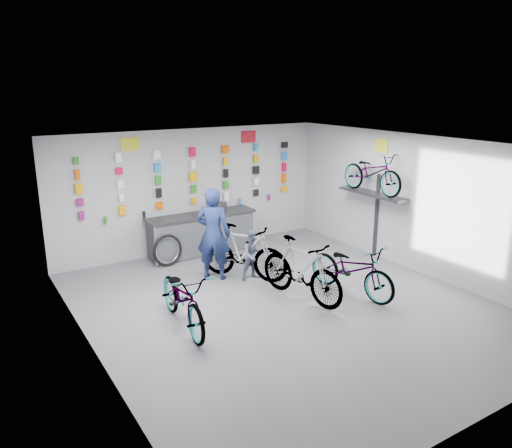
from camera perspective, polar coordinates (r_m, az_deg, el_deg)
floor at (r=9.53m, az=3.42°, el=-9.27°), size 8.00×8.00×0.00m
ceiling at (r=8.70m, az=3.74°, el=8.95°), size 8.00×8.00×0.00m
wall_back at (r=12.37m, az=-7.26°, el=3.84°), size 7.00×0.00×7.00m
wall_front at (r=6.40m, az=25.13°, el=-9.09°), size 7.00×0.00×7.00m
wall_left at (r=7.61m, az=-18.49°, el=-4.48°), size 0.00×8.00×8.00m
wall_right at (r=11.34m, az=18.14°, el=2.08°), size 0.00×8.00×8.00m
counter at (r=12.22m, az=-6.18°, el=-1.18°), size 2.70×0.66×1.00m
merch_wall at (r=12.27m, az=-6.93°, el=5.24°), size 5.56×0.08×1.56m
wall_bracket at (r=12.00m, az=13.24°, el=3.00°), size 0.39×1.90×2.00m
sign_left at (r=11.62m, az=-14.22°, el=8.82°), size 0.42×0.02×0.30m
sign_right at (r=12.91m, az=-0.87°, el=9.94°), size 0.42×0.02×0.30m
sign_side at (r=11.92m, az=14.13°, el=8.65°), size 0.02×0.40×0.30m
bike_left at (r=8.62m, az=-8.33°, el=-8.38°), size 0.87×2.06×1.06m
bike_center at (r=9.59m, az=5.18°, el=-5.22°), size 0.95×2.09×1.21m
bike_right at (r=10.00m, az=10.89°, el=-5.05°), size 1.04×2.09×1.05m
bike_service at (r=10.56m, az=-1.42°, el=-3.22°), size 1.59×1.94×1.19m
bike_wall at (r=11.84m, az=13.15°, el=5.74°), size 0.63×1.80×0.95m
clerk at (r=10.50m, az=-4.92°, el=-1.11°), size 0.86×0.83×1.98m
customer at (r=10.54m, az=-0.31°, el=-3.53°), size 0.57×0.47×1.09m
spare_wheel at (r=11.53m, az=-10.08°, el=-2.99°), size 0.75×0.25×0.75m
register at (r=12.27m, az=-4.30°, el=1.95°), size 0.34×0.35×0.22m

